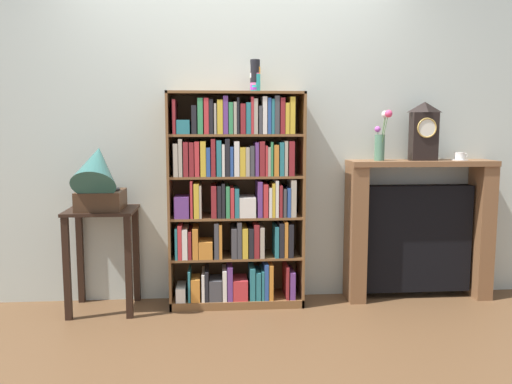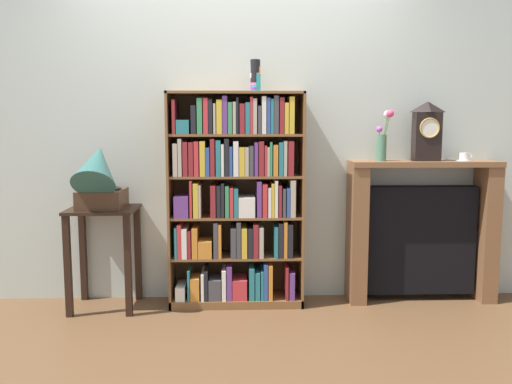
% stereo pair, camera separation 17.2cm
% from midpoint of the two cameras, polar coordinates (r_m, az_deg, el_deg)
% --- Properties ---
extents(ground_plane, '(8.09, 6.40, 0.02)m').
position_cam_midpoint_polar(ground_plane, '(3.97, -0.84, -12.43)').
color(ground_plane, brown).
extents(wall_back, '(5.09, 0.08, 2.60)m').
position_cam_midpoint_polar(wall_back, '(4.04, 2.17, 6.85)').
color(wall_back, beige).
rests_on(wall_back, ground).
extents(bookshelf, '(0.98, 0.31, 1.56)m').
position_cam_midpoint_polar(bookshelf, '(3.86, -0.88, -0.99)').
color(bookshelf, brown).
rests_on(bookshelf, ground).
extents(cup_stack, '(0.07, 0.07, 0.23)m').
position_cam_midpoint_polar(cup_stack, '(3.89, 1.23, 12.39)').
color(cup_stack, '#28B2B7').
rests_on(cup_stack, bookshelf).
extents(side_table_left, '(0.48, 0.43, 0.74)m').
position_cam_midpoint_polar(side_table_left, '(3.95, -14.91, -4.74)').
color(side_table_left, black).
rests_on(side_table_left, ground).
extents(gramophone, '(0.31, 0.50, 0.54)m').
position_cam_midpoint_polar(gramophone, '(3.81, -15.38, 1.62)').
color(gramophone, '#472D1C').
rests_on(gramophone, side_table_left).
extents(fireplace_mantel, '(1.10, 0.27, 1.06)m').
position_cam_midpoint_polar(fireplace_mantel, '(4.22, 18.45, -4.13)').
color(fireplace_mantel, brown).
rests_on(fireplace_mantel, ground).
extents(mantel_clock, '(0.19, 0.11, 0.43)m').
position_cam_midpoint_polar(mantel_clock, '(4.12, 19.10, 6.22)').
color(mantel_clock, black).
rests_on(mantel_clock, fireplace_mantel).
extents(flower_vase, '(0.12, 0.17, 0.37)m').
position_cam_midpoint_polar(flower_vase, '(4.02, 14.75, 5.64)').
color(flower_vase, '#4C7A60').
rests_on(flower_vase, fireplace_mantel).
extents(teacup_with_saucer, '(0.13, 0.13, 0.06)m').
position_cam_midpoint_polar(teacup_with_saucer, '(4.24, 22.59, 3.47)').
color(teacup_with_saucer, white).
rests_on(teacup_with_saucer, fireplace_mantel).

